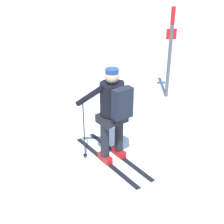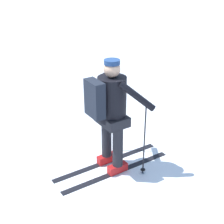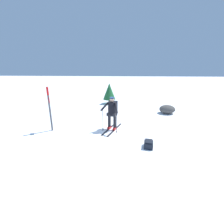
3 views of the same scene
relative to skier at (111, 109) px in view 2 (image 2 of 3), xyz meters
The scene contains 3 objects.
ground_plane 0.99m from the skier, 72.44° to the right, with size 80.00×80.00×0.00m, color white.
skier is the anchor object (origin of this frame).
dropped_backpack 2.46m from the skier, 132.64° to the left, with size 0.43×0.49×0.29m.
Camera 2 is at (2.32, -2.92, 2.82)m, focal length 50.00 mm.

